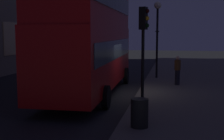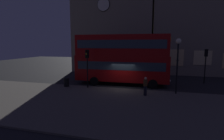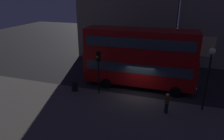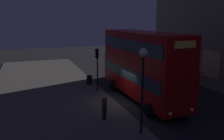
# 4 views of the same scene
# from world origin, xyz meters

# --- Properties ---
(ground_plane) EXTENTS (80.00, 80.00, 0.00)m
(ground_plane) POSITION_xyz_m (0.00, 0.00, 0.00)
(ground_plane) COLOR #232326
(sidewalk_slab) EXTENTS (44.00, 9.94, 0.12)m
(sidewalk_slab) POSITION_xyz_m (0.00, -5.71, 0.06)
(sidewalk_slab) COLOR #5B564F
(sidewalk_slab) RESTS_ON ground
(building_with_clock) EXTENTS (13.17, 8.29, 16.32)m
(building_with_clock) POSITION_xyz_m (-4.07, 13.14, 8.16)
(building_with_clock) COLOR gray
(building_with_clock) RESTS_ON ground
(building_plain_facade) EXTENTS (13.84, 9.30, 15.18)m
(building_plain_facade) POSITION_xyz_m (9.67, 13.90, 7.59)
(building_plain_facade) COLOR gray
(building_plain_facade) RESTS_ON ground
(double_decker_bus) EXTENTS (10.61, 3.11, 5.63)m
(double_decker_bus) POSITION_xyz_m (-0.41, 1.58, 3.12)
(double_decker_bus) COLOR #9E0C0C
(double_decker_bus) RESTS_ON ground
(traffic_light_near_kerb) EXTENTS (0.37, 0.39, 3.92)m
(traffic_light_near_kerb) POSITION_xyz_m (-3.41, -1.33, 2.94)
(traffic_light_near_kerb) COLOR black
(traffic_light_near_kerb) RESTS_ON sidewalk_slab
(traffic_light_far_side) EXTENTS (0.34, 0.37, 4.04)m
(traffic_light_far_side) POSITION_xyz_m (8.92, 4.45, 2.90)
(traffic_light_far_side) COLOR black
(traffic_light_far_side) RESTS_ON ground
(street_lamp) EXTENTS (0.48, 0.48, 4.98)m
(street_lamp) POSITION_xyz_m (5.28, -1.41, 3.73)
(street_lamp) COLOR black
(street_lamp) RESTS_ON sidewalk_slab
(pedestrian) EXTENTS (0.35, 0.35, 1.64)m
(pedestrian) POSITION_xyz_m (2.62, -2.72, 0.96)
(pedestrian) COLOR black
(pedestrian) RESTS_ON sidewalk_slab
(litter_bin) EXTENTS (0.55, 0.55, 0.91)m
(litter_bin) POSITION_xyz_m (-5.78, -1.46, 0.57)
(litter_bin) COLOR black
(litter_bin) RESTS_ON sidewalk_slab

